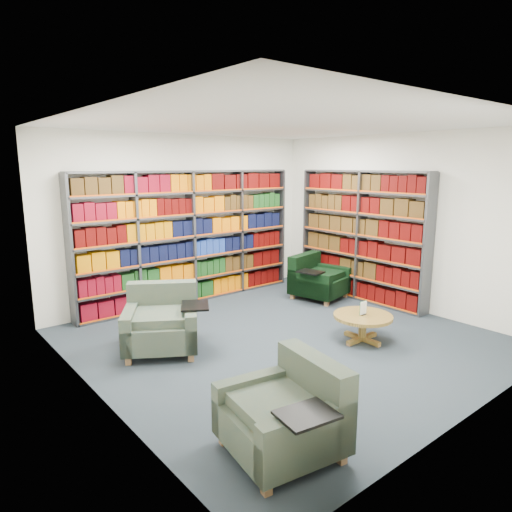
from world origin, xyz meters
TOP-DOWN VIEW (x-y plane):
  - room_shell at (0.00, 0.00)m, footprint 5.02×5.02m
  - bookshelf_back at (0.00, 2.34)m, footprint 4.00×0.28m
  - bookshelf_right at (2.34, 0.60)m, footprint 0.28×2.50m
  - chair_teal_left at (-1.40, 0.77)m, footprint 1.22×1.22m
  - chair_green_right at (1.78, 1.12)m, footprint 1.06×0.98m
  - chair_teal_front at (-1.62, -1.82)m, footprint 0.97×1.06m
  - coffee_table at (0.76, -0.70)m, footprint 0.77×0.77m

SIDE VIEW (x-z plane):
  - coffee_table at x=0.76m, z-range 0.02..0.56m
  - chair_green_right at x=1.78m, z-range -0.07..0.68m
  - chair_teal_front at x=-1.62m, z-range -0.07..0.69m
  - chair_teal_left at x=-1.40m, z-range -0.08..0.73m
  - bookshelf_back at x=0.00m, z-range 0.00..2.20m
  - bookshelf_right at x=2.34m, z-range 0.00..2.20m
  - room_shell at x=0.00m, z-range -0.01..2.81m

